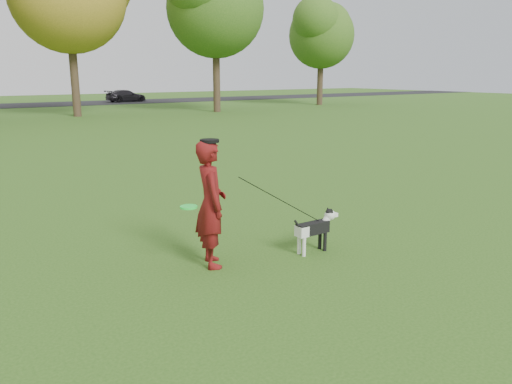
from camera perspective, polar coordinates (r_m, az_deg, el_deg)
ground at (r=7.22m, az=3.56°, el=-7.87°), size 120.00×120.00×0.00m
man at (r=6.84m, az=-5.18°, el=-1.38°), size 0.59×0.74×1.76m
dog at (r=7.50m, az=6.86°, el=-3.94°), size 0.85×0.17×0.65m
car_right at (r=48.12m, az=-14.63°, el=10.59°), size 3.86×1.96×1.07m
man_held_items at (r=7.20m, az=2.89°, el=-0.97°), size 2.14×0.54×1.34m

